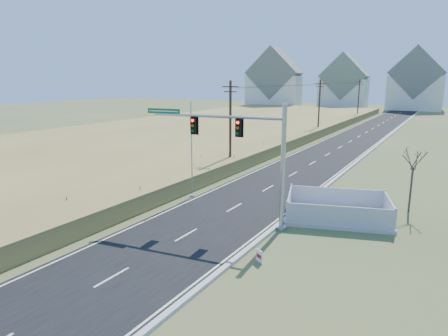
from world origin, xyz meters
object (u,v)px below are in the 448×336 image
Objects in this scene: bare_tree at (414,158)px; open_sign at (259,256)px; traffic_signal_mast at (253,153)px; fence_enclosure at (337,214)px; flagpole at (192,160)px.

open_sign is at bearing -114.66° from bare_tree.
traffic_signal_mast reaches higher than fence_enclosure.
fence_enclosure is 1.62× the size of bare_tree.
traffic_signal_mast is at bearing -25.79° from flagpole.
bare_tree is at bearing 96.14° from open_sign.
traffic_signal_mast is 2.01× the size of bare_tree.
traffic_signal_mast is 1.24× the size of fence_enclosure.
bare_tree is at bearing 16.63° from flagpole.
flagpole reaches higher than bare_tree.
traffic_signal_mast is 11.56m from bare_tree.
open_sign is at bearing -118.61° from fence_enclosure.
bare_tree is at bearing 26.98° from fence_enclosure.
open_sign is at bearing -67.07° from traffic_signal_mast.
bare_tree is (15.30, 4.57, 0.86)m from flagpole.
traffic_signal_mast reaches higher than bare_tree.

